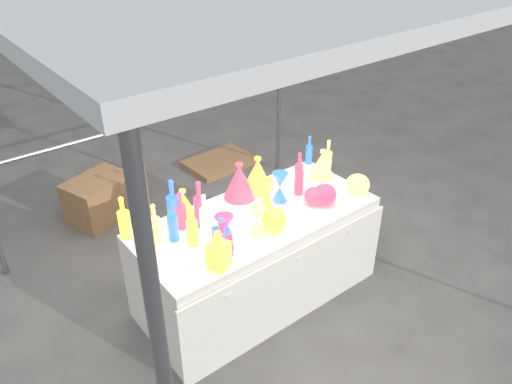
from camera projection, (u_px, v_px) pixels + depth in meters
ground at (256, 293)px, 4.00m from camera, size 80.00×80.00×0.00m
display_table at (257, 257)px, 3.80m from camera, size 1.84×0.83×0.75m
cardboard_box_closed at (100, 199)px, 4.83m from camera, size 0.69×0.59×0.42m
cardboard_box_flat at (220, 162)px, 5.87m from camera, size 0.79×0.58×0.07m
bottle_0 at (124, 217)px, 3.31m from camera, size 0.11×0.11×0.32m
bottle_1 at (173, 203)px, 3.41m from camera, size 0.10×0.10×0.37m
bottle_2 at (199, 204)px, 3.42m from camera, size 0.10×0.10×0.36m
bottle_3 at (181, 210)px, 3.41m from camera, size 0.09×0.09×0.29m
bottle_4 at (155, 224)px, 3.26m from camera, size 0.08×0.08×0.30m
bottle_5 at (205, 215)px, 3.34m from camera, size 0.08×0.08×0.32m
bottle_6 at (192, 226)px, 3.25m from camera, size 0.08×0.08×0.29m
bottle_7 at (172, 221)px, 3.29m from camera, size 0.09×0.09×0.30m
decanter_0 at (219, 249)px, 3.05m from camera, size 0.15×0.15×0.28m
decanter_1 at (222, 238)px, 3.16m from camera, size 0.12×0.12×0.26m
decanter_2 at (222, 235)px, 3.18m from camera, size 0.14×0.14×0.27m
hourglass_0 at (224, 232)px, 3.23m from camera, size 0.15×0.15×0.25m
hourglass_2 at (257, 220)px, 3.37m from camera, size 0.14×0.14×0.22m
hourglass_3 at (220, 224)px, 3.33m from camera, size 0.12×0.12×0.22m
hourglass_4 at (267, 192)px, 3.69m from camera, size 0.12×0.12×0.21m
hourglass_5 at (280, 187)px, 3.73m from camera, size 0.15×0.15×0.24m
globe_0 at (274, 221)px, 3.43m from camera, size 0.20×0.20×0.15m
globe_1 at (358, 186)px, 3.84m from camera, size 0.19×0.19×0.15m
globe_2 at (325, 196)px, 3.71m from camera, size 0.18×0.18×0.14m
globe_3 at (314, 197)px, 3.71m from camera, size 0.20×0.20×0.13m
lampshade_0 at (184, 205)px, 3.50m from camera, size 0.23×0.23×0.25m
lampshade_1 at (258, 174)px, 3.85m from camera, size 0.28×0.28×0.28m
lampshade_2 at (239, 180)px, 3.76m from camera, size 0.27×0.27×0.29m
lampshade_3 at (322, 164)px, 4.04m from camera, size 0.20×0.20×0.24m
bottle_8 at (309, 150)px, 4.24m from camera, size 0.07×0.07×0.26m
bottle_9 at (299, 170)px, 3.90m from camera, size 0.07×0.07×0.30m
bottle_10 at (299, 176)px, 3.80m from camera, size 0.07×0.07×0.31m
bottle_11 at (328, 157)px, 4.08m from camera, size 0.09×0.09×0.30m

